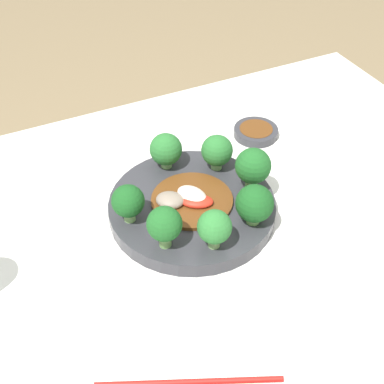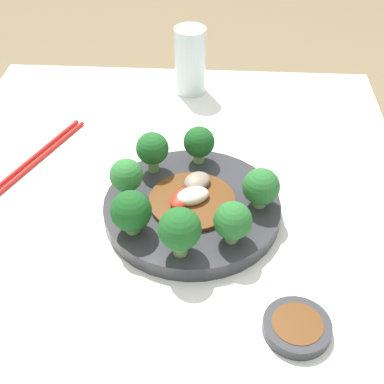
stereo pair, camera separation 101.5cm
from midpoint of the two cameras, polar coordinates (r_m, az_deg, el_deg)
table at (r=0.97m, az=-15.16°, el=-38.56°), size 0.98×0.76×0.75m
plate at (r=0.62m, az=-27.50°, el=-28.89°), size 0.26×0.26×0.02m
broccoli_west at (r=0.55m, az=-18.53°, el=-25.51°), size 0.06×0.06×0.07m
broccoli_south at (r=0.63m, az=-29.56°, el=-19.33°), size 0.05×0.05×0.06m
broccoli_northwest at (r=0.54m, az=-21.14°, el=-33.12°), size 0.06×0.06×0.06m
broccoli_north at (r=0.55m, az=-29.90°, el=-36.24°), size 0.05×0.05×0.06m
broccoli_southwest at (r=0.60m, az=-22.38°, el=-20.80°), size 0.05×0.05×0.06m
broccoli_northeast at (r=0.58m, az=-37.06°, el=-33.82°), size 0.05×0.05×0.07m
broccoli_east at (r=0.62m, az=-39.05°, el=-28.09°), size 0.05×0.05×0.06m
stirfry_center at (r=0.61m, az=-28.64°, el=-28.34°), size 0.13×0.13×0.02m
sauce_dish at (r=0.68m, az=-11.87°, el=-14.27°), size 0.08×0.08×0.02m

